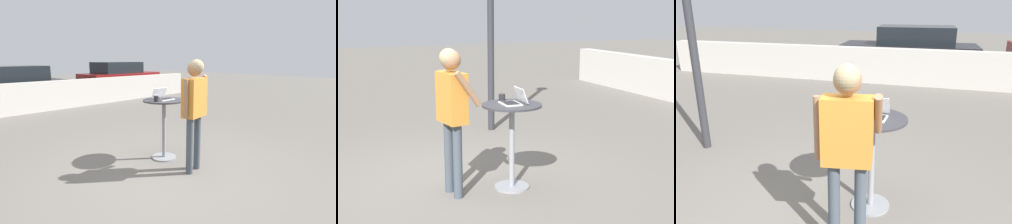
{
  "view_description": "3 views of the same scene",
  "coord_description": "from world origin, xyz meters",
  "views": [
    {
      "loc": [
        -2.82,
        -2.68,
        1.79
      ],
      "look_at": [
        0.23,
        0.29,
        0.92
      ],
      "focal_mm": 28.0,
      "sensor_mm": 36.0,
      "label": 1
    },
    {
      "loc": [
        5.5,
        -1.73,
        2.18
      ],
      "look_at": [
        0.52,
        0.41,
        1.02
      ],
      "focal_mm": 50.0,
      "sensor_mm": 36.0,
      "label": 2
    },
    {
      "loc": [
        1.0,
        -2.66,
        2.23
      ],
      "look_at": [
        0.14,
        0.3,
        1.2
      ],
      "focal_mm": 35.0,
      "sensor_mm": 36.0,
      "label": 3
    }
  ],
  "objects": [
    {
      "name": "ground_plane",
      "position": [
        0.0,
        0.0,
        0.0
      ],
      "size": [
        50.0,
        50.0,
        0.0
      ],
      "primitive_type": "plane",
      "color": "slate"
    },
    {
      "name": "cafe_table",
      "position": [
        0.38,
        0.54,
        0.74
      ],
      "size": [
        0.74,
        0.74,
        1.08
      ],
      "color": "gray",
      "rests_on": "ground_plane"
    },
    {
      "name": "laptop",
      "position": [
        0.38,
        0.57,
        1.12
      ],
      "size": [
        0.31,
        0.3,
        0.2
      ],
      "color": "silver",
      "rests_on": "cafe_table"
    },
    {
      "name": "coffee_mug",
      "position": [
        0.16,
        0.5,
        1.13
      ],
      "size": [
        0.12,
        0.08,
        0.09
      ],
      "color": "#232328",
      "rests_on": "cafe_table"
    },
    {
      "name": "standing_person",
      "position": [
        0.31,
        -0.2,
        1.15
      ],
      "size": [
        0.58,
        0.44,
        1.78
      ],
      "color": "#424C56",
      "rests_on": "ground_plane"
    }
  ]
}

